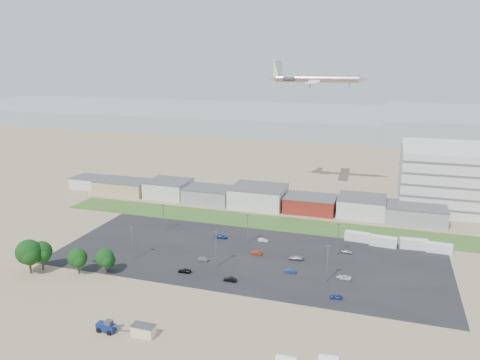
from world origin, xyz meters
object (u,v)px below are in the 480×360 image
at_px(portable_shed, 143,331).
at_px(box_trailer_a, 357,237).
at_px(parked_car_12, 296,258).
at_px(parked_car_7, 257,253).
at_px(parked_car_11, 263,240).
at_px(parked_car_4, 203,259).
at_px(parked_car_13, 230,279).
at_px(telehandler, 106,326).
at_px(airliner, 317,79).
at_px(parked_car_0, 344,278).
at_px(parked_car_6, 221,236).
at_px(parked_car_3, 185,271).
at_px(parked_car_2, 336,297).
at_px(tree_far_left, 29,255).
at_px(parked_car_8, 347,251).
at_px(parked_car_10, 99,260).

bearing_deg(portable_shed, box_trailer_a, 60.42).
distance_m(box_trailer_a, parked_car_12, 27.41).
bearing_deg(parked_car_7, parked_car_11, -177.77).
distance_m(parked_car_4, parked_car_12, 28.32).
bearing_deg(parked_car_11, parked_car_13, 174.32).
height_order(telehandler, airliner, airliner).
relative_size(box_trailer_a, parked_car_12, 1.82).
bearing_deg(telehandler, portable_shed, 10.79).
bearing_deg(parked_car_11, parked_car_0, -128.41).
bearing_deg(parked_car_6, parked_car_3, 174.62).
xyz_separation_m(parked_car_2, parked_car_12, (-14.60, 20.40, 0.11)).
xyz_separation_m(tree_far_left, parked_car_6, (42.88, 42.26, -5.12)).
bearing_deg(parked_car_4, parked_car_7, 130.67).
xyz_separation_m(parked_car_2, parked_car_4, (-41.37, 11.16, 0.01)).
xyz_separation_m(parked_car_2, parked_car_11, (-27.95, 31.60, 0.02)).
height_order(portable_shed, box_trailer_a, box_trailer_a).
xyz_separation_m(telehandler, parked_car_4, (6.36, 42.32, -0.95)).
height_order(parked_car_8, parked_car_10, parked_car_8).
distance_m(parked_car_0, parked_car_7, 29.41).
distance_m(parked_car_4, parked_car_6, 19.16).
distance_m(parked_car_3, parked_car_10, 28.07).
bearing_deg(portable_shed, parked_car_12, 64.43).
distance_m(telehandler, parked_car_12, 61.30).
bearing_deg(parked_car_4, parked_car_10, -64.15).
relative_size(parked_car_6, parked_car_7, 1.26).
distance_m(box_trailer_a, parked_car_2, 42.09).
xyz_separation_m(parked_car_4, parked_car_13, (12.28, -10.46, 0.06)).
xyz_separation_m(box_trailer_a, parked_car_13, (-31.33, -41.32, -0.93)).
height_order(airliner, parked_car_0, airliner).
distance_m(parked_car_6, parked_car_13, 32.48).
relative_size(parked_car_0, parked_car_11, 1.17).
bearing_deg(telehandler, parked_car_12, 60.99).
bearing_deg(parked_car_7, portable_shed, -15.27).
bearing_deg(parked_car_8, parked_car_13, 142.59).
bearing_deg(telehandler, parked_car_13, 63.38).
height_order(parked_car_8, parked_car_11, parked_car_8).
bearing_deg(parked_car_10, portable_shed, -126.39).
bearing_deg(parked_car_2, parked_car_3, -97.53).
bearing_deg(parked_car_11, tree_far_left, 123.63).
relative_size(tree_far_left, parked_car_12, 2.56).
xyz_separation_m(portable_shed, telehandler, (-8.83, -1.10, 0.16)).
distance_m(parked_car_8, parked_car_13, 41.56).
xyz_separation_m(telehandler, parked_car_3, (4.32, 33.06, -0.94)).
bearing_deg(parked_car_3, parked_car_6, 174.49).
height_order(parked_car_7, parked_car_8, parked_car_8).
distance_m(parked_car_3, parked_car_13, 14.38).
bearing_deg(parked_car_11, parked_car_10, 121.70).
relative_size(box_trailer_a, parked_car_3, 2.12).
relative_size(parked_car_3, parked_car_4, 1.16).
bearing_deg(parked_car_7, parked_car_8, 107.51).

